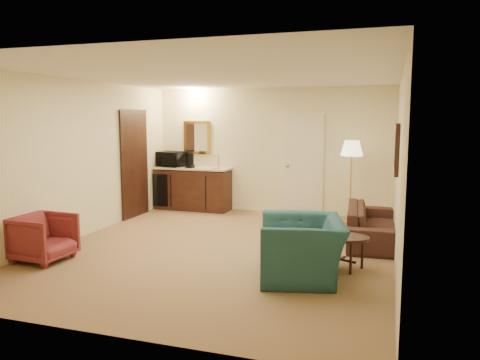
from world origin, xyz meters
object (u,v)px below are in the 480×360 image
object	(u,v)px
wetbar_cabinet	(193,188)
floor_lamp	(351,182)
waste_bin	(220,206)
coffee_maker	(190,161)
coffee_table	(340,251)
microwave	(171,157)
teal_armchair	(302,238)
rose_chair_near	(43,235)
sofa	(372,218)

from	to	relation	value
wetbar_cabinet	floor_lamp	bearing A→B (deg)	-5.46
waste_bin	coffee_maker	size ratio (longest dim) A/B	0.85
wetbar_cabinet	coffee_table	xyz separation A→B (m)	(3.45, -3.07, -0.24)
wetbar_cabinet	microwave	size ratio (longest dim) A/B	2.76
coffee_maker	floor_lamp	bearing A→B (deg)	14.98
teal_armchair	rose_chair_near	distance (m)	3.56
rose_chair_near	waste_bin	world-z (taller)	rose_chair_near
coffee_table	floor_lamp	bearing A→B (deg)	92.08
rose_chair_near	waste_bin	size ratio (longest dim) A/B	2.72
sofa	teal_armchair	world-z (taller)	teal_armchair
floor_lamp	sofa	bearing A→B (deg)	-70.15
sofa	floor_lamp	distance (m)	1.39
teal_armchair	rose_chair_near	size ratio (longest dim) A/B	1.59
wetbar_cabinet	coffee_maker	bearing A→B (deg)	-96.25
teal_armchair	floor_lamp	world-z (taller)	floor_lamp
coffee_table	floor_lamp	xyz separation A→B (m)	(-0.10, 2.75, 0.57)
teal_armchair	floor_lamp	size ratio (longest dim) A/B	0.73
wetbar_cabinet	microwave	world-z (taller)	microwave
teal_armchair	coffee_maker	world-z (taller)	coffee_maker
floor_lamp	microwave	distance (m)	3.88
teal_armchair	microwave	xyz separation A→B (m)	(-3.54, 3.61, 0.62)
floor_lamp	waste_bin	distance (m)	2.79
wetbar_cabinet	microwave	xyz separation A→B (m)	(-0.50, -0.01, 0.66)
wetbar_cabinet	coffee_maker	world-z (taller)	coffee_maker
sofa	floor_lamp	size ratio (longest dim) A/B	1.25
rose_chair_near	floor_lamp	size ratio (longest dim) A/B	0.46
sofa	coffee_table	xyz separation A→B (m)	(-0.35, -1.50, -0.17)
wetbar_cabinet	waste_bin	distance (m)	0.73
wetbar_cabinet	microwave	distance (m)	0.83
rose_chair_near	microwave	distance (m)	4.09
sofa	floor_lamp	world-z (taller)	floor_lamp
wetbar_cabinet	floor_lamp	distance (m)	3.38
microwave	coffee_maker	bearing A→B (deg)	3.36
wetbar_cabinet	coffee_maker	xyz separation A→B (m)	(-0.01, -0.12, 0.62)
wetbar_cabinet	rose_chair_near	distance (m)	4.07
floor_lamp	coffee_maker	size ratio (longest dim) A/B	5.05
teal_armchair	floor_lamp	distance (m)	3.33
microwave	rose_chair_near	bearing A→B (deg)	-74.21
sofa	coffee_maker	size ratio (longest dim) A/B	6.30
coffee_table	coffee_maker	size ratio (longest dim) A/B	2.43
rose_chair_near	microwave	world-z (taller)	microwave
wetbar_cabinet	teal_armchair	size ratio (longest dim) A/B	1.43
floor_lamp	waste_bin	bearing A→B (deg)	174.71
rose_chair_near	waste_bin	xyz separation A→B (m)	(1.15, 3.96, -0.23)
wetbar_cabinet	floor_lamp	xyz separation A→B (m)	(3.35, -0.32, 0.33)
floor_lamp	wetbar_cabinet	bearing A→B (deg)	174.54
coffee_table	coffee_maker	xyz separation A→B (m)	(-3.46, 2.95, 0.86)
rose_chair_near	coffee_table	distance (m)	4.07
sofa	coffee_table	bearing A→B (deg)	163.30
teal_armchair	wetbar_cabinet	bearing A→B (deg)	-153.72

